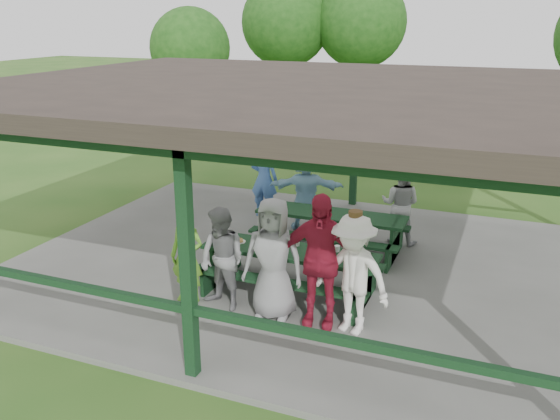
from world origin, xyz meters
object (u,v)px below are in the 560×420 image
at_px(picnic_table_near, 290,265).
at_px(spectator_blue, 264,179).
at_px(picnic_table_far, 331,226).
at_px(spectator_lblue, 306,190).
at_px(contestant_grey_mid, 273,259).
at_px(contestant_white_fedora, 353,274).
at_px(spectator_grey, 400,204).
at_px(pickup_truck, 502,147).
at_px(contestant_red, 319,261).
at_px(contestant_green, 187,256).
at_px(farm_trailer, 339,137).
at_px(contestant_grey_left, 222,259).

xyz_separation_m(picnic_table_near, spectator_blue, (-1.92, 3.40, 0.38)).
xyz_separation_m(picnic_table_far, spectator_lblue, (-0.86, 1.00, 0.36)).
xyz_separation_m(contestant_grey_mid, contestant_white_fedora, (1.20, 0.01, -0.04)).
bearing_deg(spectator_grey, pickup_truck, -98.87).
xyz_separation_m(picnic_table_near, contestant_red, (0.75, -0.79, 0.51)).
bearing_deg(picnic_table_near, spectator_lblue, 104.78).
bearing_deg(contestant_red, contestant_green, 174.55).
relative_size(spectator_grey, farm_trailer, 0.37).
relative_size(spectator_lblue, spectator_grey, 1.06).
height_order(contestant_grey_mid, contestant_red, contestant_red).
distance_m(picnic_table_near, contestant_white_fedora, 1.55).
bearing_deg(spectator_grey, contestant_grey_mid, 77.00).
height_order(contestant_green, contestant_red, contestant_red).
bearing_deg(pickup_truck, contestant_white_fedora, 155.58).
relative_size(contestant_red, farm_trailer, 0.47).
xyz_separation_m(picnic_table_far, contestant_green, (-1.44, -2.86, 0.28)).
distance_m(picnic_table_near, contestant_grey_mid, 0.95).
distance_m(contestant_grey_mid, spectator_lblue, 3.92).
bearing_deg(spectator_blue, farm_trailer, -88.23).
bearing_deg(farm_trailer, spectator_grey, -47.38).
xyz_separation_m(contestant_white_fedora, pickup_truck, (1.56, 10.82, -0.26)).
bearing_deg(contestant_white_fedora, picnic_table_far, 126.91).
distance_m(picnic_table_near, spectator_grey, 3.15).
bearing_deg(picnic_table_near, contestant_grey_left, -131.52).
height_order(contestant_grey_mid, spectator_grey, contestant_grey_mid).
height_order(contestant_red, spectator_lblue, contestant_red).
xyz_separation_m(contestant_red, farm_trailer, (-2.80, 10.44, -0.36)).
relative_size(picnic_table_near, spectator_grey, 1.78).
relative_size(contestant_green, pickup_truck, 0.29).
distance_m(spectator_grey, farm_trailer, 7.49).
distance_m(spectator_blue, spectator_grey, 3.16).
distance_m(contestant_grey_left, spectator_blue, 4.42).
bearing_deg(spectator_lblue, pickup_truck, -134.01).
xyz_separation_m(contestant_grey_mid, contestant_red, (0.69, 0.04, 0.07)).
relative_size(spectator_blue, spectator_grey, 1.08).
xyz_separation_m(spectator_blue, spectator_grey, (3.12, -0.50, -0.07)).
bearing_deg(pickup_truck, contestant_grey_mid, 149.50).
distance_m(contestant_grey_left, pickup_truck, 11.44).
relative_size(picnic_table_far, spectator_blue, 1.64).
height_order(contestant_grey_mid, pickup_truck, contestant_grey_mid).
relative_size(contestant_grey_left, pickup_truck, 0.31).
height_order(contestant_grey_left, contestant_white_fedora, contestant_white_fedora).
bearing_deg(spectator_lblue, spectator_grey, 160.48).
height_order(spectator_lblue, spectator_blue, spectator_blue).
bearing_deg(contestant_grey_mid, picnic_table_far, 84.03).
height_order(contestant_green, contestant_white_fedora, contestant_white_fedora).
bearing_deg(farm_trailer, contestant_grey_left, -66.11).
xyz_separation_m(contestant_green, spectator_grey, (2.58, 3.76, 0.04)).
bearing_deg(picnic_table_far, contestant_grey_left, -106.15).
xyz_separation_m(picnic_table_near, spectator_lblue, (-0.79, 3.00, 0.36)).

